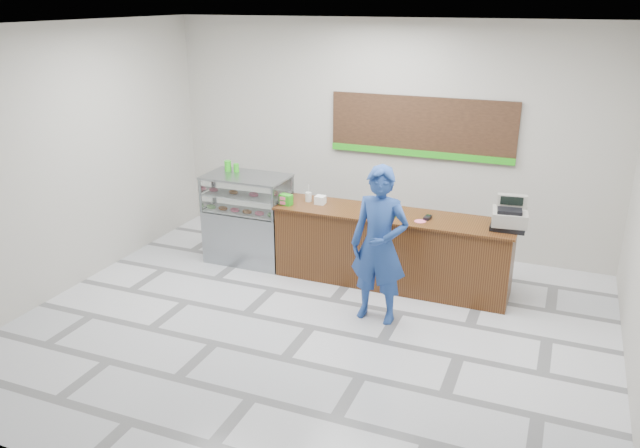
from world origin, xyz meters
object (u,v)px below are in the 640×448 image
at_px(display_case, 248,218).
at_px(cash_register, 510,216).
at_px(customer, 379,245).
at_px(serving_tray, 384,214).
at_px(sales_counter, 391,249).

height_order(display_case, cash_register, cash_register).
height_order(cash_register, customer, customer).
distance_m(serving_tray, customer, 0.97).
bearing_deg(cash_register, sales_counter, 174.19).
bearing_deg(display_case, customer, -23.48).
distance_m(cash_register, serving_tray, 1.61).
xyz_separation_m(serving_tray, customer, (0.22, -0.94, -0.07)).
bearing_deg(customer, cash_register, 40.47).
relative_size(serving_tray, customer, 0.21).
relative_size(display_case, serving_tray, 3.32).
bearing_deg(sales_counter, customer, -83.24).
relative_size(sales_counter, display_case, 2.45).
relative_size(display_case, customer, 0.68).
xyz_separation_m(cash_register, serving_tray, (-1.60, -0.11, -0.14)).
height_order(cash_register, serving_tray, cash_register).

